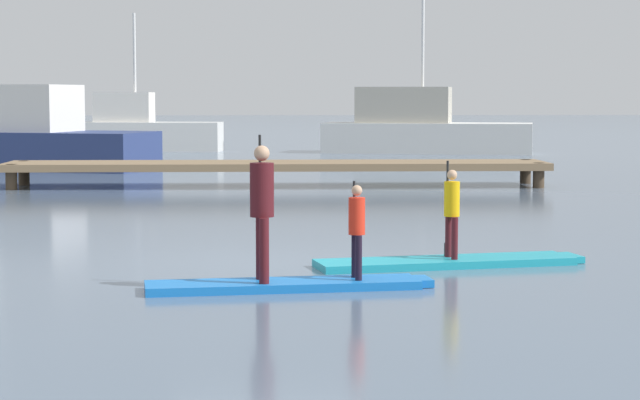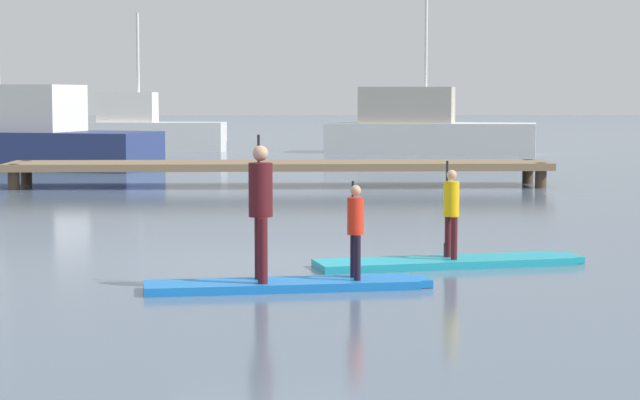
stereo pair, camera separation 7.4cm
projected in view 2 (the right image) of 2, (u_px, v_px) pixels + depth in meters
The scene contains 10 objects.
ground_plane at pixel (262, 265), 15.70m from camera, with size 240.00×240.00×0.00m, color slate.
paddleboard_near at pixel (450, 262), 15.67m from camera, with size 3.70×1.43×0.10m.
paddler_child_solo at pixel (451, 208), 15.62m from camera, with size 0.24×0.41×1.29m.
paddleboard_far at pixel (288, 285), 13.78m from camera, with size 3.42×1.04×0.10m.
paddler_adult at pixel (261, 204), 13.66m from camera, with size 0.31×0.50×1.71m.
paddler_child_front at pixel (355, 226), 13.87m from camera, with size 0.22×0.39×1.15m.
fishing_boat_white_large at pixel (12, 138), 36.55m from camera, with size 9.66×5.57×8.03m.
fishing_boat_green_midground at pixel (139, 130), 48.01m from camera, with size 6.85×2.37×5.59m.
motor_boat_small_navy at pixel (424, 128), 46.32m from camera, with size 8.49×4.28×7.20m.
floating_dock at pixel (279, 166), 29.29m from camera, with size 13.42×2.08×0.61m.
Camera 2 is at (0.13, -15.58, 2.26)m, focal length 66.06 mm.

